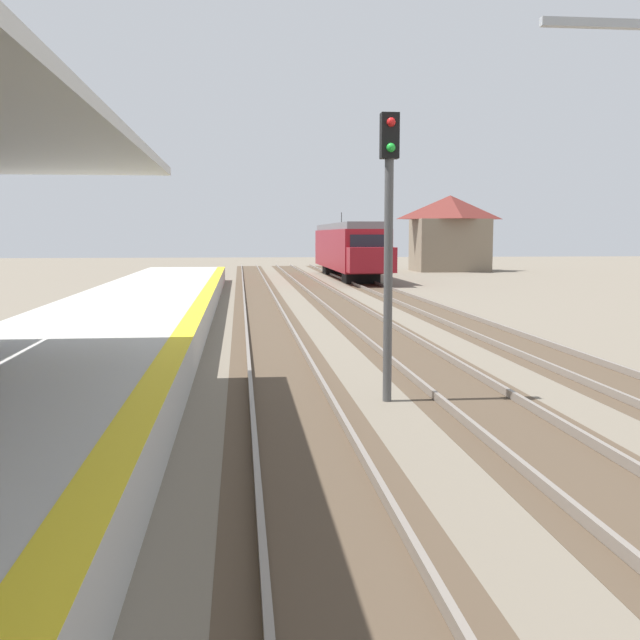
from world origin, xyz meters
TOP-DOWN VIEW (x-y plane):
  - station_platform at (-2.50, 16.00)m, footprint 5.00×80.00m
  - track_pair_nearest_platform at (1.90, 20.00)m, footprint 2.34×120.00m
  - track_pair_middle at (5.30, 20.00)m, footprint 2.34×120.00m
  - track_pair_far_side at (8.70, 20.00)m, footprint 2.34×120.00m
  - approaching_train at (8.70, 57.54)m, footprint 2.93×19.60m
  - rail_signal_post at (3.67, 17.22)m, footprint 0.32×0.34m
  - distant_trackside_house at (18.79, 67.54)m, footprint 6.60×5.28m

SIDE VIEW (x-z plane):
  - track_pair_nearest_platform at x=1.90m, z-range -0.03..0.13m
  - track_pair_middle at x=5.30m, z-range -0.03..0.13m
  - track_pair_far_side at x=8.70m, z-range -0.03..0.13m
  - station_platform at x=-2.50m, z-range 0.00..0.90m
  - approaching_train at x=8.70m, z-range -0.20..4.56m
  - rail_signal_post at x=3.67m, z-range 0.59..5.79m
  - distant_trackside_house at x=18.79m, z-range 0.14..6.54m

